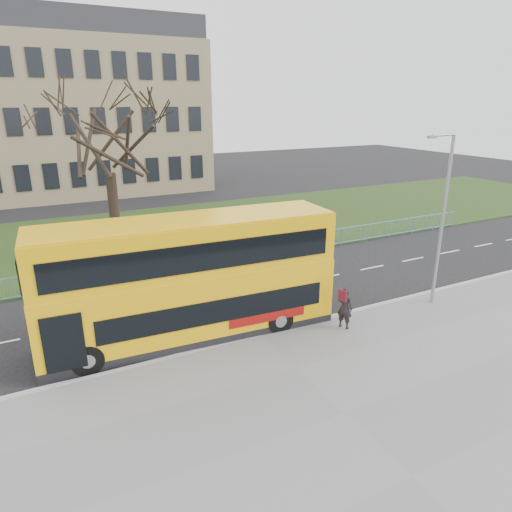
% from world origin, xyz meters
% --- Properties ---
extents(ground, '(120.00, 120.00, 0.00)m').
position_xyz_m(ground, '(0.00, 0.00, 0.00)').
color(ground, black).
rests_on(ground, ground).
extents(pavement, '(80.00, 10.50, 0.12)m').
position_xyz_m(pavement, '(0.00, -6.75, 0.06)').
color(pavement, slate).
rests_on(pavement, ground).
extents(kerb, '(80.00, 0.20, 0.14)m').
position_xyz_m(kerb, '(0.00, -1.55, 0.07)').
color(kerb, '#959598').
rests_on(kerb, ground).
extents(grass_verge, '(80.00, 15.40, 0.08)m').
position_xyz_m(grass_verge, '(0.00, 14.30, 0.04)').
color(grass_verge, '#203714').
rests_on(grass_verge, ground).
extents(guard_railing, '(40.00, 0.12, 1.10)m').
position_xyz_m(guard_railing, '(0.00, 6.60, 0.55)').
color(guard_railing, '#74ABCF').
rests_on(guard_railing, ground).
extents(bare_tree, '(8.12, 8.12, 11.60)m').
position_xyz_m(bare_tree, '(-3.00, 10.00, 5.88)').
color(bare_tree, black).
rests_on(bare_tree, grass_verge).
extents(civic_building, '(30.00, 15.00, 14.00)m').
position_xyz_m(civic_building, '(-5.00, 35.00, 7.00)').
color(civic_building, '#907B5B').
rests_on(civic_building, ground).
extents(yellow_bus, '(11.02, 3.22, 4.56)m').
position_xyz_m(yellow_bus, '(-2.25, -0.22, 2.45)').
color(yellow_bus, '#FCB70A').
rests_on(yellow_bus, ground).
extents(pedestrian, '(0.65, 0.74, 1.70)m').
position_xyz_m(pedestrian, '(3.19, -2.54, 0.97)').
color(pedestrian, black).
rests_on(pedestrian, pavement).
extents(street_lamp, '(1.54, 0.22, 7.26)m').
position_xyz_m(street_lamp, '(8.06, -2.40, 4.10)').
color(street_lamp, gray).
rests_on(street_lamp, pavement).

